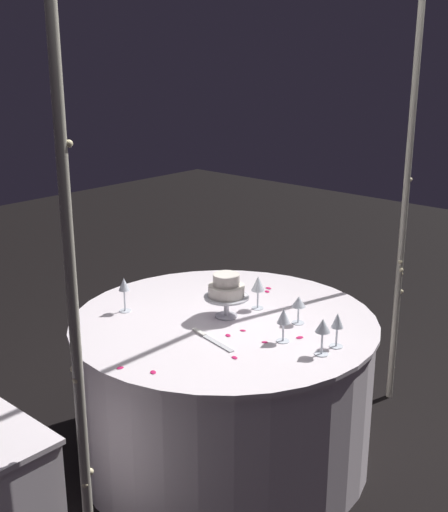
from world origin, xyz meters
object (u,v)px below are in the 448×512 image
Objects in this scene: main_table at (224,388)px; tiered_cake at (226,289)px; wine_glass_2 at (299,303)px; wine_glass_5 at (284,318)px; cake_knife at (210,339)px; wine_glass_4 at (258,285)px; wine_glass_3 at (337,323)px; wine_glass_1 at (124,287)px; wine_glass_0 at (323,327)px; decorative_arch at (287,159)px.

tiered_cake is (-0.03, -0.01, 0.52)m from main_table.
wine_glass_2 is 0.23m from wine_glass_5.
wine_glass_4 is at bearing -170.06° from cake_knife.
tiered_cake is at bearing -83.47° from wine_glass_3.
wine_glass_1 reaches higher than wine_glass_2.
wine_glass_0 reaches higher than wine_glass_2.
decorative_arch is 1.08m from wine_glass_1.
cake_knife is (-0.04, 0.55, -0.13)m from wine_glass_1.
wine_glass_0 is (0.04, 0.58, -0.02)m from tiered_cake.
wine_glass_0 is 1.03× the size of wine_glass_3.
wine_glass_0 is at bearing 52.61° from wine_glass_2.
wine_glass_3 is 0.57m from cake_knife.
wine_glass_1 reaches higher than wine_glass_3.
cake_knife is (0.22, 0.11, 0.38)m from main_table.
wine_glass_5 is at bearing -61.69° from wine_glass_3.
wine_glass_5 is (0.04, 0.38, -0.03)m from tiered_cake.
decorative_arch is 13.67× the size of wine_glass_1.
main_table is 0.60m from wine_glass_2.
wine_glass_2 is at bearing 124.16° from main_table.
wine_glass_3 and wine_glass_5 have the same top height.
cake_knife is (0.42, -0.19, -0.10)m from wine_glass_2.
wine_glass_1 is 1.30× the size of wine_glass_2.
decorative_arch is 0.73m from wine_glass_0.
wine_glass_2 is (-0.20, 0.30, 0.48)m from main_table.
wine_glass_0 is at bearing 86.00° from tiered_cake.
main_table is at bearing -55.84° from wine_glass_2.
main_table is 6.77× the size of tiered_cake.
wine_glass_5 is (0.01, 0.37, 0.49)m from main_table.
decorative_arch is at bearing 107.88° from wine_glass_1.
main_table is at bearing -90.98° from wine_glass_0.
wine_glass_4 is (-0.47, 0.47, -0.00)m from wine_glass_1.
wine_glass_2 is 0.85× the size of wine_glass_5.
wine_glass_5 is 0.35m from cake_knife.
wine_glass_0 is at bearing 91.13° from wine_glass_5.
tiered_cake reaches higher than wine_glass_2.
wine_glass_2 is at bearing 121.84° from wine_glass_1.
tiered_cake is 0.59m from wine_glass_3.
main_table is 0.76m from wine_glass_0.
wine_glass_3 is 0.93× the size of wine_glass_4.
cake_knife is at bearing -55.82° from wine_glass_3.
wine_glass_4 reaches higher than cake_knife.
wine_glass_0 is 0.56× the size of cake_knife.
decorative_arch is 15.13× the size of wine_glass_3.
wine_glass_0 is 0.58m from wine_glass_4.
wine_glass_2 is at bearing 155.99° from cake_knife.
main_table is 8.46× the size of wine_glass_1.
decorative_arch is at bearing 15.63° from wine_glass_2.
wine_glass_2 is (-0.20, -0.06, -0.72)m from decorative_arch.
wine_glass_3 is at bearing 77.57° from wine_glass_4.
wine_glass_1 is (0.24, -1.01, 0.01)m from wine_glass_0.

